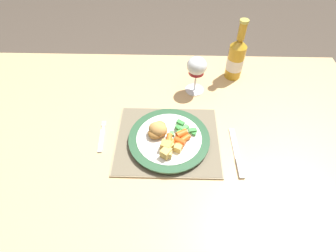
# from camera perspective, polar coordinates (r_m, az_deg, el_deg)

# --- Properties ---
(ground_plane) EXTENTS (6.00, 6.00, 0.00)m
(ground_plane) POSITION_cam_1_polar(r_m,az_deg,el_deg) (1.56, -1.77, -18.53)
(ground_plane) COLOR #4C4238
(dining_table) EXTENTS (1.59, 0.90, 0.74)m
(dining_table) POSITION_cam_1_polar(r_m,az_deg,el_deg) (0.99, -2.66, -3.56)
(dining_table) COLOR tan
(dining_table) RESTS_ON ground
(placemat) EXTENTS (0.35, 0.29, 0.01)m
(placemat) POSITION_cam_1_polar(r_m,az_deg,el_deg) (0.89, -0.05, -3.01)
(placemat) COLOR gray
(placemat) RESTS_ON dining_table
(dinner_plate) EXTENTS (0.27, 0.27, 0.02)m
(dinner_plate) POSITION_cam_1_polar(r_m,az_deg,el_deg) (0.87, 0.24, -2.87)
(dinner_plate) COLOR white
(dinner_plate) RESTS_ON placemat
(breaded_croquettes) EXTENTS (0.08, 0.08, 0.05)m
(breaded_croquettes) POSITION_cam_1_polar(r_m,az_deg,el_deg) (0.86, -2.26, -0.85)
(breaded_croquettes) COLOR tan
(breaded_croquettes) RESTS_ON dinner_plate
(green_beans_pile) EXTENTS (0.09, 0.07, 0.02)m
(green_beans_pile) POSITION_cam_1_polar(r_m,az_deg,el_deg) (0.88, 3.26, -0.67)
(green_beans_pile) COLOR #338438
(green_beans_pile) RESTS_ON dinner_plate
(glazed_carrots) EXTENTS (0.08, 0.09, 0.02)m
(glazed_carrots) POSITION_cam_1_polar(r_m,az_deg,el_deg) (0.85, 2.18, -2.98)
(glazed_carrots) COLOR orange
(glazed_carrots) RESTS_ON dinner_plate
(fork) EXTENTS (0.03, 0.14, 0.01)m
(fork) POSITION_cam_1_polar(r_m,az_deg,el_deg) (0.92, -14.23, -2.58)
(fork) COLOR silver
(fork) RESTS_ON dining_table
(table_knife) EXTENTS (0.02, 0.20, 0.01)m
(table_knife) POSITION_cam_1_polar(r_m,az_deg,el_deg) (0.88, 14.88, -6.39)
(table_knife) COLOR silver
(table_knife) RESTS_ON dining_table
(wine_glass) EXTENTS (0.08, 0.08, 0.15)m
(wine_glass) POSITION_cam_1_polar(r_m,az_deg,el_deg) (1.01, 6.25, 12.48)
(wine_glass) COLOR silver
(wine_glass) RESTS_ON dining_table
(bottle) EXTENTS (0.07, 0.07, 0.25)m
(bottle) POSITION_cam_1_polar(r_m,az_deg,el_deg) (1.12, 14.59, 14.13)
(bottle) COLOR gold
(bottle) RESTS_ON dining_table
(roast_potatoes) EXTENTS (0.07, 0.07, 0.03)m
(roast_potatoes) POSITION_cam_1_polar(r_m,az_deg,el_deg) (0.82, -0.02, -5.02)
(roast_potatoes) COLOR #E5BC66
(roast_potatoes) RESTS_ON dinner_plate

